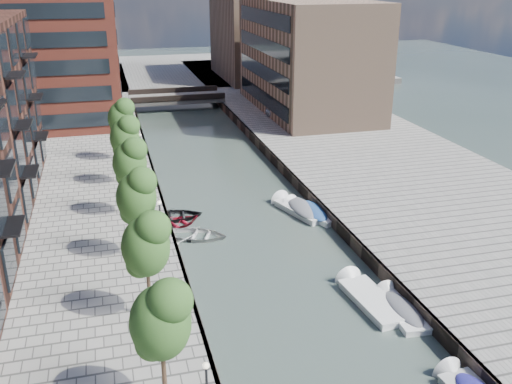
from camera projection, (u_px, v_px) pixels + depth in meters
name	position (u px, v px, depth m)	size (l,w,h in m)	color
water	(222.00, 182.00, 52.83)	(300.00, 300.00, 0.00)	#38473F
quay_right	(380.00, 163.00, 56.51)	(20.00, 140.00, 1.00)	gray
quay_wall_left	(156.00, 183.00, 51.18)	(0.25, 140.00, 1.00)	#332823
quay_wall_right	(285.00, 171.00, 54.12)	(0.25, 140.00, 1.00)	#332823
far_closure	(157.00, 72.00, 106.68)	(80.00, 40.00, 1.00)	gray
tan_block_near	(307.00, 56.00, 73.60)	(12.00, 25.00, 14.00)	#927059
tan_block_far	(256.00, 29.00, 96.65)	(12.00, 20.00, 16.00)	#927059
bridge	(176.00, 98.00, 81.14)	(13.00, 6.00, 1.30)	gray
tree_1	(160.00, 318.00, 22.75)	(2.50, 2.50, 5.95)	#382619
tree_2	(146.00, 243.00, 29.05)	(2.50, 2.50, 5.95)	#382619
tree_3	(136.00, 194.00, 35.35)	(2.50, 2.50, 5.95)	#382619
tree_4	(130.00, 160.00, 41.66)	(2.50, 2.50, 5.95)	#382619
tree_5	(125.00, 136.00, 47.96)	(2.50, 2.50, 5.95)	#382619
tree_6	(121.00, 116.00, 54.26)	(2.50, 2.50, 5.95)	#382619
lamp_1	(161.00, 225.00, 35.42)	(0.24, 0.24, 4.12)	black
lamp_2	(141.00, 151.00, 49.82)	(0.24, 0.24, 4.12)	black
sloop_2	(177.00, 225.00, 43.76)	(2.85, 3.99, 0.83)	maroon
sloop_3	(198.00, 238.00, 41.70)	(3.14, 4.40, 0.91)	#B9BAB8
sloop_4	(174.00, 219.00, 44.94)	(3.20, 4.49, 0.93)	black
motorboat_1	(400.00, 308.00, 32.69)	(1.90, 4.70, 1.54)	white
motorboat_2	(366.00, 297.00, 33.94)	(2.41, 5.72, 1.86)	white
motorboat_3	(309.00, 212.00, 45.74)	(3.73, 5.49, 1.74)	white
motorboat_4	(298.00, 209.00, 46.28)	(3.59, 5.90, 1.86)	white
car	(277.00, 113.00, 71.05)	(1.66, 4.12, 1.40)	silver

